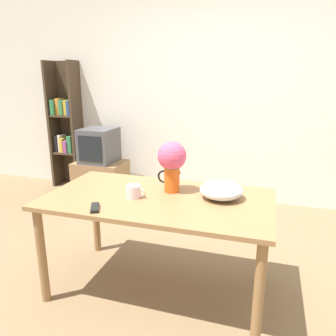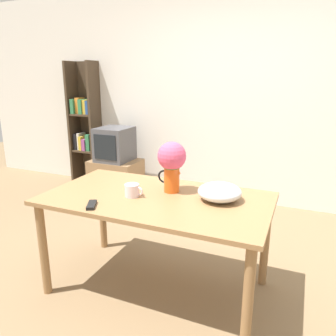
# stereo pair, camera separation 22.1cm
# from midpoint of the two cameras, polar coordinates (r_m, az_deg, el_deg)

# --- Properties ---
(ground_plane) EXTENTS (12.00, 12.00, 0.00)m
(ground_plane) POSITION_cam_midpoint_polar(r_m,az_deg,el_deg) (2.61, -0.67, -19.99)
(ground_plane) COLOR #7F6647
(wall_back) EXTENTS (8.00, 0.05, 2.60)m
(wall_back) POSITION_cam_midpoint_polar(r_m,az_deg,el_deg) (4.08, 8.28, 12.33)
(wall_back) COLOR silver
(wall_back) RESTS_ON ground_plane
(table) EXTENTS (1.55, 0.85, 0.72)m
(table) POSITION_cam_midpoint_polar(r_m,az_deg,el_deg) (2.29, -4.52, -7.14)
(table) COLOR olive
(table) RESTS_ON ground_plane
(flower_vase) EXTENTS (0.21, 0.20, 0.36)m
(flower_vase) POSITION_cam_midpoint_polar(r_m,az_deg,el_deg) (2.30, -2.08, 1.16)
(flower_vase) COLOR #E05619
(flower_vase) RESTS_ON table
(coffee_mug) EXTENTS (0.13, 0.10, 0.09)m
(coffee_mug) POSITION_cam_midpoint_polar(r_m,az_deg,el_deg) (2.25, -8.79, -4.12)
(coffee_mug) COLOR silver
(coffee_mug) RESTS_ON table
(white_bowl) EXTENTS (0.29, 0.29, 0.12)m
(white_bowl) POSITION_cam_midpoint_polar(r_m,az_deg,el_deg) (2.23, 6.46, -3.90)
(white_bowl) COLOR silver
(white_bowl) RESTS_ON table
(remote_control) EXTENTS (0.11, 0.15, 0.02)m
(remote_control) POSITION_cam_midpoint_polar(r_m,az_deg,el_deg) (2.12, -15.57, -6.74)
(remote_control) COLOR black
(remote_control) RESTS_ON table
(tv_stand) EXTENTS (0.63, 0.46, 0.47)m
(tv_stand) POSITION_cam_midpoint_polar(r_m,az_deg,el_deg) (4.39, -13.02, -1.89)
(tv_stand) COLOR #8E6B47
(tv_stand) RESTS_ON ground_plane
(tv_set) EXTENTS (0.40, 0.45, 0.43)m
(tv_set) POSITION_cam_midpoint_polar(r_m,az_deg,el_deg) (4.28, -13.40, 3.84)
(tv_set) COLOR #4C4C51
(tv_set) RESTS_ON tv_stand
(bookshelf) EXTENTS (0.41, 0.27, 1.73)m
(bookshelf) POSITION_cam_midpoint_polar(r_m,az_deg,el_deg) (4.85, -18.59, 6.92)
(bookshelf) COLOR #423323
(bookshelf) RESTS_ON ground_plane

